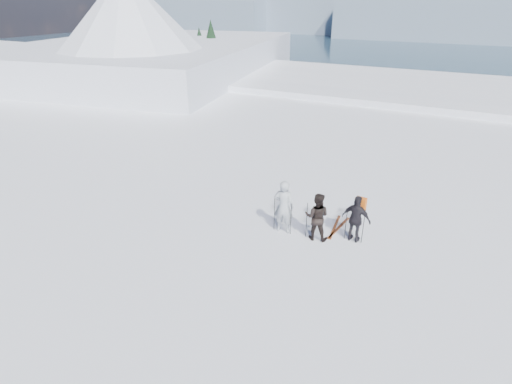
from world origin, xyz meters
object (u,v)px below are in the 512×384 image
skier_dark (317,217)px  skier_pack (356,219)px  skis_loose (337,227)px  skier_grey (284,207)px

skier_dark → skier_pack: 1.27m
skier_dark → skis_loose: (0.45, 0.99, -0.82)m
skier_dark → skier_pack: (1.19, 0.44, -0.01)m
skier_grey → skier_pack: 2.40m
skis_loose → skier_dark: bearing=-114.6°
skier_pack → skis_loose: 1.22m
skier_dark → skier_grey: bearing=-6.6°
skier_grey → skier_dark: skier_grey is taller
skier_grey → skis_loose: 2.14m
skier_pack → skis_loose: size_ratio=0.97×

